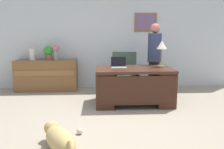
% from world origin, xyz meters
% --- Properties ---
extents(ground_plane, '(12.00, 12.00, 0.00)m').
position_xyz_m(ground_plane, '(0.00, 0.00, 0.00)').
color(ground_plane, '#9E937F').
extents(back_wall, '(7.00, 0.16, 2.70)m').
position_xyz_m(back_wall, '(0.00, 2.60, 1.35)').
color(back_wall, silver).
rests_on(back_wall, ground_plane).
extents(desk, '(1.60, 0.99, 0.77)m').
position_xyz_m(desk, '(0.41, 0.92, 0.41)').
color(desk, '#422316').
rests_on(desk, ground_plane).
extents(credenza, '(1.58, 0.50, 0.81)m').
position_xyz_m(credenza, '(-1.69, 2.25, 0.40)').
color(credenza, brown).
rests_on(credenza, ground_plane).
extents(armchair, '(0.60, 0.59, 1.03)m').
position_xyz_m(armchair, '(0.33, 1.84, 0.47)').
color(armchair, '#475B4C').
rests_on(armchair, ground_plane).
extents(person_standing, '(0.32, 0.32, 1.72)m').
position_xyz_m(person_standing, '(1.00, 1.61, 0.89)').
color(person_standing, '#262323').
rests_on(person_standing, ground_plane).
extents(dog_lying, '(0.61, 0.81, 0.30)m').
position_xyz_m(dog_lying, '(-0.84, -1.07, 0.15)').
color(dog_lying, tan).
rests_on(dog_lying, ground_plane).
extents(laptop, '(0.32, 0.22, 0.22)m').
position_xyz_m(laptop, '(0.10, 1.04, 0.83)').
color(laptop, '#B2B5BA').
rests_on(laptop, desk).
extents(desk_lamp, '(0.22, 0.22, 0.57)m').
position_xyz_m(desk_lamp, '(1.04, 1.12, 1.21)').
color(desk_lamp, '#9E8447').
rests_on(desk_lamp, desk).
extents(vase_with_flowers, '(0.17, 0.17, 0.38)m').
position_xyz_m(vase_with_flowers, '(-1.43, 2.25, 1.04)').
color(vase_with_flowers, '#839F94').
rests_on(vase_with_flowers, credenza).
extents(vase_empty, '(0.15, 0.15, 0.29)m').
position_xyz_m(vase_empty, '(-2.03, 2.25, 0.95)').
color(vase_empty, silver).
rests_on(vase_empty, credenza).
extents(potted_plant, '(0.24, 0.24, 0.36)m').
position_xyz_m(potted_plant, '(-1.62, 2.25, 1.00)').
color(potted_plant, brown).
rests_on(potted_plant, credenza).
extents(dog_toy_ball, '(0.09, 0.09, 0.09)m').
position_xyz_m(dog_toy_ball, '(-0.62, -0.59, 0.05)').
color(dog_toy_ball, beige).
rests_on(dog_toy_ball, ground_plane).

